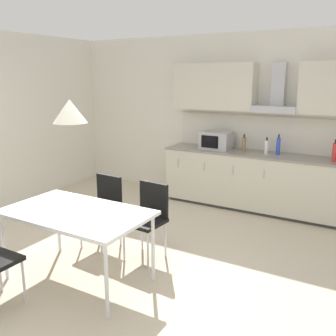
{
  "coord_description": "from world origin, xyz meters",
  "views": [
    {
      "loc": [
        2.37,
        -2.91,
        2.04
      ],
      "look_at": [
        0.23,
        0.79,
        1.0
      ],
      "focal_mm": 40.0,
      "sensor_mm": 36.0,
      "label": 1
    }
  ],
  "objects_px": {
    "bottle_red": "(335,152)",
    "chair_far_left": "(104,203)",
    "bottle_white": "(266,147)",
    "microwave": "(216,140)",
    "bottle_brown": "(244,144)",
    "pendant_lamp": "(70,111)",
    "dining_table": "(76,215)",
    "chair_far_right": "(149,213)",
    "bottle_blue": "(278,146)"
  },
  "relations": [
    {
      "from": "microwave",
      "to": "bottle_brown",
      "type": "height_order",
      "value": "bottle_brown"
    },
    {
      "from": "bottle_white",
      "to": "dining_table",
      "type": "height_order",
      "value": "bottle_white"
    },
    {
      "from": "bottle_white",
      "to": "dining_table",
      "type": "distance_m",
      "value": 3.2
    },
    {
      "from": "microwave",
      "to": "bottle_red",
      "type": "height_order",
      "value": "bottle_red"
    },
    {
      "from": "microwave",
      "to": "pendant_lamp",
      "type": "relative_size",
      "value": 1.5
    },
    {
      "from": "bottle_brown",
      "to": "chair_far_left",
      "type": "bearing_deg",
      "value": -114.86
    },
    {
      "from": "chair_far_left",
      "to": "chair_far_right",
      "type": "distance_m",
      "value": 0.65
    },
    {
      "from": "bottle_white",
      "to": "chair_far_left",
      "type": "xyz_separation_m",
      "value": [
        -1.36,
        -2.2,
        -0.48
      ]
    },
    {
      "from": "microwave",
      "to": "bottle_brown",
      "type": "bearing_deg",
      "value": -2.94
    },
    {
      "from": "dining_table",
      "to": "chair_far_left",
      "type": "relative_size",
      "value": 1.67
    },
    {
      "from": "dining_table",
      "to": "chair_far_right",
      "type": "height_order",
      "value": "chair_far_right"
    },
    {
      "from": "bottle_white",
      "to": "pendant_lamp",
      "type": "relative_size",
      "value": 0.81
    },
    {
      "from": "chair_far_left",
      "to": "pendant_lamp",
      "type": "relative_size",
      "value": 2.72
    },
    {
      "from": "bottle_blue",
      "to": "chair_far_left",
      "type": "distance_m",
      "value": 2.76
    },
    {
      "from": "dining_table",
      "to": "bottle_brown",
      "type": "bearing_deg",
      "value": 77.02
    },
    {
      "from": "dining_table",
      "to": "pendant_lamp",
      "type": "height_order",
      "value": "pendant_lamp"
    },
    {
      "from": "pendant_lamp",
      "to": "bottle_blue",
      "type": "bearing_deg",
      "value": 68.52
    },
    {
      "from": "bottle_red",
      "to": "bottle_blue",
      "type": "height_order",
      "value": "same"
    },
    {
      "from": "bottle_blue",
      "to": "bottle_white",
      "type": "xyz_separation_m",
      "value": [
        -0.16,
        -0.05,
        -0.02
      ]
    },
    {
      "from": "microwave",
      "to": "dining_table",
      "type": "xyz_separation_m",
      "value": [
        -0.21,
        -3.01,
        -0.34
      ]
    },
    {
      "from": "microwave",
      "to": "chair_far_left",
      "type": "bearing_deg",
      "value": -103.63
    },
    {
      "from": "bottle_white",
      "to": "chair_far_left",
      "type": "bearing_deg",
      "value": -121.78
    },
    {
      "from": "dining_table",
      "to": "chair_far_right",
      "type": "bearing_deg",
      "value": 67.71
    },
    {
      "from": "microwave",
      "to": "bottle_blue",
      "type": "bearing_deg",
      "value": 2.34
    },
    {
      "from": "chair_far_right",
      "to": "microwave",
      "type": "bearing_deg",
      "value": 93.07
    },
    {
      "from": "bottle_red",
      "to": "pendant_lamp",
      "type": "xyz_separation_m",
      "value": [
        -1.99,
        -2.98,
        0.7
      ]
    },
    {
      "from": "bottle_white",
      "to": "chair_far_left",
      "type": "distance_m",
      "value": 2.63
    },
    {
      "from": "bottle_brown",
      "to": "chair_far_right",
      "type": "height_order",
      "value": "bottle_brown"
    },
    {
      "from": "bottle_red",
      "to": "dining_table",
      "type": "xyz_separation_m",
      "value": [
        -1.99,
        -2.98,
        -0.33
      ]
    },
    {
      "from": "bottle_red",
      "to": "chair_far_left",
      "type": "distance_m",
      "value": 3.22
    },
    {
      "from": "chair_far_right",
      "to": "chair_far_left",
      "type": "bearing_deg",
      "value": 180.0
    },
    {
      "from": "bottle_white",
      "to": "pendant_lamp",
      "type": "bearing_deg",
      "value": -109.07
    },
    {
      "from": "bottle_red",
      "to": "bottle_brown",
      "type": "bearing_deg",
      "value": 179.7
    },
    {
      "from": "bottle_brown",
      "to": "chair_far_left",
      "type": "xyz_separation_m",
      "value": [
        -1.01,
        -2.18,
        -0.49
      ]
    },
    {
      "from": "bottle_white",
      "to": "bottle_blue",
      "type": "bearing_deg",
      "value": 16.74
    },
    {
      "from": "bottle_brown",
      "to": "bottle_blue",
      "type": "xyz_separation_m",
      "value": [
        0.51,
        0.06,
        0.01
      ]
    },
    {
      "from": "bottle_brown",
      "to": "pendant_lamp",
      "type": "distance_m",
      "value": 3.15
    },
    {
      "from": "bottle_blue",
      "to": "chair_far_right",
      "type": "xyz_separation_m",
      "value": [
        -0.87,
        -2.25,
        -0.5
      ]
    },
    {
      "from": "chair_far_left",
      "to": "microwave",
      "type": "bearing_deg",
      "value": 76.37
    },
    {
      "from": "dining_table",
      "to": "chair_far_right",
      "type": "relative_size",
      "value": 1.67
    },
    {
      "from": "bottle_red",
      "to": "bottle_white",
      "type": "xyz_separation_m",
      "value": [
        -0.95,
        0.02,
        -0.02
      ]
    },
    {
      "from": "microwave",
      "to": "chair_far_left",
      "type": "relative_size",
      "value": 0.55
    },
    {
      "from": "bottle_red",
      "to": "dining_table",
      "type": "height_order",
      "value": "bottle_red"
    },
    {
      "from": "chair_far_left",
      "to": "dining_table",
      "type": "bearing_deg",
      "value": -68.37
    },
    {
      "from": "microwave",
      "to": "pendant_lamp",
      "type": "bearing_deg",
      "value": -94.05
    },
    {
      "from": "bottle_red",
      "to": "microwave",
      "type": "bearing_deg",
      "value": 178.99
    },
    {
      "from": "microwave",
      "to": "dining_table",
      "type": "bearing_deg",
      "value": -94.05
    },
    {
      "from": "bottle_brown",
      "to": "bottle_blue",
      "type": "height_order",
      "value": "bottle_blue"
    },
    {
      "from": "bottle_blue",
      "to": "pendant_lamp",
      "type": "xyz_separation_m",
      "value": [
        -1.2,
        -3.06,
        0.7
      ]
    },
    {
      "from": "microwave",
      "to": "bottle_white",
      "type": "height_order",
      "value": "microwave"
    }
  ]
}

